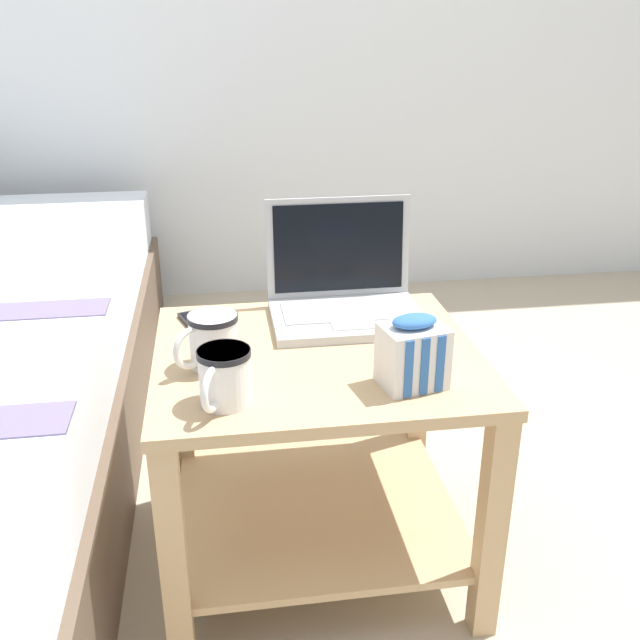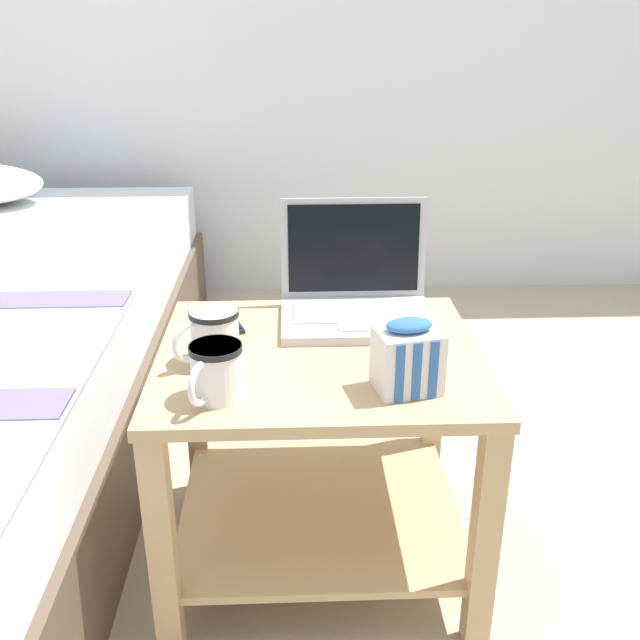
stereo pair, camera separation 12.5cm
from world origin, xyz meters
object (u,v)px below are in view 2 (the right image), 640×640
at_px(snack_bag, 408,358).
at_px(cell_phone, 217,320).
at_px(mug_front_left, 215,370).
at_px(laptop, 356,295).
at_px(mug_front_right, 213,333).

bearing_deg(snack_bag, cell_phone, 138.94).
distance_m(mug_front_left, cell_phone, 0.32).
distance_m(snack_bag, cell_phone, 0.45).
height_order(mug_front_left, snack_bag, snack_bag).
bearing_deg(cell_phone, snack_bag, -41.06).
relative_size(snack_bag, cell_phone, 0.74).
height_order(laptop, snack_bag, laptop).
bearing_deg(laptop, cell_phone, -175.83).
distance_m(laptop, cell_phone, 0.29).
bearing_deg(cell_phone, mug_front_right, -86.29).
xyz_separation_m(laptop, mug_front_right, (-0.27, -0.20, 0.01)).
xyz_separation_m(snack_bag, cell_phone, (-0.34, 0.30, -0.05)).
bearing_deg(laptop, mug_front_left, -127.23).
relative_size(mug_front_left, snack_bag, 0.96).
bearing_deg(snack_bag, laptop, 100.16).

